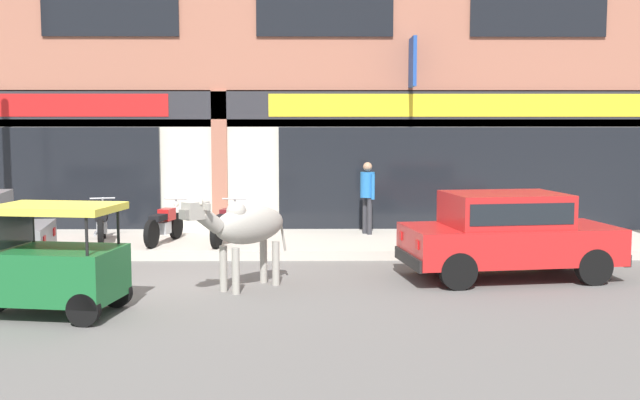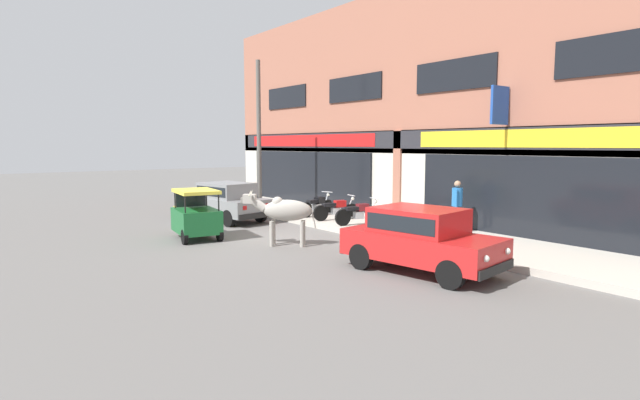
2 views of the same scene
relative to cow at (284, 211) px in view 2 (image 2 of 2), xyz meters
name	(u,v)px [view 2 (image 2 of 2)]	position (x,y,z in m)	size (l,w,h in m)	color
ground_plane	(272,239)	(-1.10, 0.29, -1.01)	(90.00, 90.00, 0.00)	#605E5B
sidewalk	(365,224)	(-1.10, 4.12, -0.92)	(19.00, 3.25, 0.18)	#B7AFA3
shop_building	(404,113)	(-1.10, 6.00, 3.03)	(23.00, 1.40, 8.52)	#9E604C
cow	(284,211)	(0.00, 0.00, 0.00)	(1.61, 1.73, 1.61)	#9E998E
car_0	(226,200)	(-5.15, 0.78, -0.19)	(3.79, 2.19, 1.46)	black
car_1	(420,237)	(4.35, 0.80, -0.19)	(3.76, 2.10, 1.46)	black
auto_rickshaw	(196,217)	(-2.53, -1.57, -0.35)	(2.08, 1.41, 1.52)	black
motorcycle_0	(317,205)	(-3.29, 3.67, -0.44)	(0.65, 1.78, 0.88)	black
motorcycle_1	(337,209)	(-1.98, 3.55, -0.44)	(0.65, 1.79, 0.88)	black
motorcycle_2	(359,213)	(-0.71, 3.50, -0.44)	(0.62, 1.80, 0.88)	black
pedestrian	(457,201)	(2.28, 4.82, 0.16)	(0.32, 0.44, 1.60)	#2D2D33
utility_pole	(259,136)	(-6.09, 2.79, 2.22)	(0.18, 0.18, 6.09)	#595651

